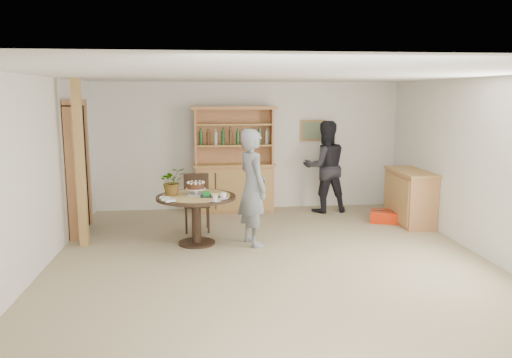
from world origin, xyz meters
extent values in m
plane|color=tan|center=(0.00, 0.00, 0.00)|extent=(7.00, 7.00, 0.00)
cube|color=white|center=(0.00, 3.50, 1.25)|extent=(6.00, 0.04, 2.50)
cube|color=white|center=(0.00, -3.50, 1.25)|extent=(6.00, 0.04, 2.50)
cube|color=white|center=(-3.00, 0.00, 1.25)|extent=(0.04, 7.00, 2.50)
cube|color=white|center=(3.00, 0.00, 1.25)|extent=(0.04, 7.00, 2.50)
cube|color=white|center=(0.00, 0.00, 2.50)|extent=(6.00, 7.00, 0.04)
cube|color=tan|center=(1.30, 3.47, 1.55)|extent=(0.52, 0.03, 0.42)
cube|color=#59724C|center=(1.30, 3.45, 1.55)|extent=(0.44, 0.02, 0.34)
cube|color=black|center=(-2.94, 2.00, 1.05)|extent=(0.10, 0.90, 2.10)
cube|color=#B0794A|center=(-2.92, 1.50, 1.05)|extent=(0.12, 0.10, 2.10)
cube|color=#B0794A|center=(-2.92, 2.50, 1.05)|extent=(0.12, 0.10, 2.10)
cube|color=#B0794A|center=(-2.92, 2.00, 2.13)|extent=(0.12, 1.10, 0.10)
cube|color=tan|center=(-2.70, 1.20, 1.25)|extent=(0.12, 0.12, 2.50)
cube|color=#B0794A|center=(-0.30, 3.24, 0.45)|extent=(1.50, 0.50, 0.90)
cube|color=tan|center=(-0.30, 3.24, 0.92)|extent=(1.56, 0.54, 0.04)
cube|color=#B0794A|center=(-0.30, 3.34, 1.47)|extent=(1.50, 0.04, 1.06)
cube|color=#B0794A|center=(-1.03, 3.19, 1.47)|extent=(0.04, 0.34, 1.06)
cube|color=#B0794A|center=(0.43, 3.19, 1.47)|extent=(0.04, 0.34, 1.06)
cube|color=tan|center=(-0.30, 3.19, 1.30)|extent=(1.44, 0.32, 0.03)
cube|color=tan|center=(-0.30, 3.19, 1.70)|extent=(1.44, 0.32, 0.03)
cube|color=#B0794A|center=(-0.30, 3.19, 2.01)|extent=(1.62, 0.40, 0.06)
cylinder|color=#194C1E|center=(-0.86, 3.19, 1.46)|extent=(0.07, 0.07, 0.28)
cylinder|color=#4C2D14|center=(-0.70, 3.19, 1.46)|extent=(0.07, 0.07, 0.28)
cylinder|color=#B2BFB2|center=(-0.54, 3.19, 1.46)|extent=(0.07, 0.07, 0.28)
cylinder|color=#194C1E|center=(-0.38, 3.19, 1.46)|extent=(0.07, 0.07, 0.28)
cylinder|color=#4C2D14|center=(-0.22, 3.19, 1.46)|extent=(0.07, 0.07, 0.28)
cylinder|color=#B2BFB2|center=(-0.06, 3.19, 1.46)|extent=(0.07, 0.07, 0.28)
cylinder|color=#194C1E|center=(0.10, 3.19, 1.46)|extent=(0.07, 0.07, 0.28)
cylinder|color=#4C2D14|center=(0.26, 3.19, 1.46)|extent=(0.07, 0.07, 0.28)
cube|color=#B0794A|center=(2.74, 2.00, 0.45)|extent=(0.50, 1.20, 0.90)
cube|color=tan|center=(2.74, 2.00, 0.92)|extent=(0.54, 1.26, 0.04)
cylinder|color=black|center=(-1.01, 1.11, 0.73)|extent=(1.20, 1.20, 0.04)
cylinder|color=black|center=(-1.01, 1.11, 0.36)|extent=(0.14, 0.14, 0.70)
cylinder|color=black|center=(-1.01, 1.11, 0.01)|extent=(0.56, 0.56, 0.03)
cylinder|color=tan|center=(-1.01, 1.11, 0.76)|extent=(1.04, 1.04, 0.01)
cube|color=black|center=(-1.01, 1.86, 0.45)|extent=(0.44, 0.44, 0.04)
cube|color=black|center=(-1.02, 2.05, 0.70)|extent=(0.42, 0.05, 0.46)
cube|color=black|center=(-1.02, 2.05, 0.92)|extent=(0.42, 0.06, 0.05)
cube|color=black|center=(-1.19, 1.67, 0.22)|extent=(0.04, 0.04, 0.44)
cube|color=black|center=(-0.83, 1.68, 0.22)|extent=(0.03, 0.04, 0.44)
cube|color=black|center=(-1.20, 2.03, 0.22)|extent=(0.04, 0.04, 0.44)
cube|color=black|center=(-0.84, 2.04, 0.22)|extent=(0.03, 0.04, 0.44)
cylinder|color=white|center=(-1.01, 1.16, 0.77)|extent=(0.28, 0.28, 0.01)
cylinder|color=white|center=(-1.01, 1.16, 0.81)|extent=(0.05, 0.05, 0.08)
cylinder|color=white|center=(-1.01, 1.16, 0.85)|extent=(0.30, 0.30, 0.01)
cylinder|color=#4F2716|center=(-1.01, 1.16, 0.90)|extent=(0.26, 0.26, 0.09)
cylinder|color=white|center=(-1.01, 1.16, 0.95)|extent=(0.08, 0.08, 0.01)
sphere|color=white|center=(-0.89, 1.16, 0.95)|extent=(0.04, 0.04, 0.04)
sphere|color=white|center=(-0.91, 1.22, 0.95)|extent=(0.04, 0.04, 0.04)
sphere|color=white|center=(-0.95, 1.26, 0.95)|extent=(0.04, 0.04, 0.04)
sphere|color=white|center=(-1.01, 1.28, 0.95)|extent=(0.04, 0.04, 0.04)
sphere|color=white|center=(-1.07, 1.26, 0.95)|extent=(0.04, 0.04, 0.04)
sphere|color=white|center=(-1.12, 1.22, 0.95)|extent=(0.04, 0.04, 0.04)
sphere|color=white|center=(-1.13, 1.16, 0.95)|extent=(0.04, 0.04, 0.04)
sphere|color=white|center=(-1.12, 1.10, 0.95)|extent=(0.04, 0.04, 0.04)
sphere|color=white|center=(-1.07, 1.05, 0.95)|extent=(0.04, 0.04, 0.04)
sphere|color=white|center=(-1.01, 1.04, 0.95)|extent=(0.04, 0.04, 0.04)
sphere|color=white|center=(-0.95, 1.05, 0.95)|extent=(0.04, 0.04, 0.04)
sphere|color=white|center=(-0.91, 1.10, 0.95)|extent=(0.04, 0.04, 0.04)
imported|color=#3F7233|center=(-1.36, 1.16, 0.97)|extent=(0.47, 0.44, 0.42)
cube|color=black|center=(-0.79, 0.99, 0.77)|extent=(0.30, 0.20, 0.01)
cube|color=#0D7D25|center=(-0.85, 0.99, 0.80)|extent=(0.10, 0.10, 0.06)
cube|color=#0D7D25|center=(-0.85, 0.99, 0.83)|extent=(0.11, 0.02, 0.01)
cylinder|color=silver|center=(-0.61, 0.83, 0.76)|extent=(0.15, 0.15, 0.01)
imported|color=silver|center=(-0.61, 0.83, 0.81)|extent=(0.10, 0.10, 0.08)
cylinder|color=silver|center=(-0.73, 0.66, 0.76)|extent=(0.15, 0.15, 0.01)
imported|color=silver|center=(-0.73, 0.66, 0.81)|extent=(0.08, 0.08, 0.07)
cube|color=white|center=(-1.46, 0.91, 0.78)|extent=(0.14, 0.08, 0.03)
cube|color=white|center=(-1.43, 0.79, 0.78)|extent=(0.16, 0.11, 0.03)
cube|color=white|center=(-1.37, 0.69, 0.78)|extent=(0.16, 0.14, 0.03)
imported|color=gray|center=(-0.16, 1.01, 0.88)|extent=(0.61, 0.75, 1.76)
imported|color=black|center=(1.44, 3.00, 0.88)|extent=(0.92, 0.74, 1.77)
cube|color=red|center=(2.38, 2.08, 0.10)|extent=(0.70, 0.58, 0.20)
cube|color=black|center=(2.38, 2.08, 0.20)|extent=(0.54, 0.23, 0.01)
camera|label=1|loc=(-0.89, -6.31, 2.26)|focal=35.00mm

